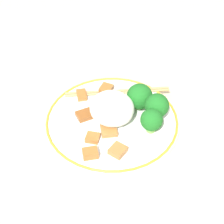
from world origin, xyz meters
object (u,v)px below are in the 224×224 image
broccoli_back_left (152,120)px  broccoli_back_center (157,106)px  broccoli_back_right (140,97)px  plate (112,122)px  chopsticks (117,92)px

broccoli_back_left → broccoli_back_center: 0.03m
broccoli_back_right → broccoli_back_center: bearing=162.0°
plate → broccoli_back_center: 0.09m
broccoli_back_left → chopsticks: bearing=-33.1°
chopsticks → broccoli_back_right: bearing=160.4°
broccoli_back_left → broccoli_back_right: size_ratio=0.89×
plate → broccoli_back_left: 0.08m
broccoli_back_center → chopsticks: bearing=-18.9°
broccoli_back_left → broccoli_back_center: bearing=-82.6°
broccoli_back_left → plate: bearing=5.6°
plate → broccoli_back_left: bearing=-174.4°
broccoli_back_left → broccoli_back_right: (0.04, -0.05, 0.00)m
broccoli_back_left → broccoli_back_center: (0.00, -0.03, 0.01)m
broccoli_back_left → broccoli_back_center: broccoli_back_center is taller
plate → broccoli_back_center: broccoli_back_center is taller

